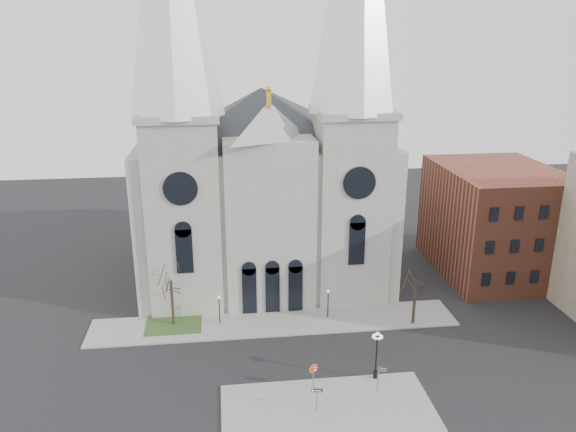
{
  "coord_description": "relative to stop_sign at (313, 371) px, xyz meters",
  "views": [
    {
      "loc": [
        -5.21,
        -43.62,
        30.54
      ],
      "look_at": [
        1.09,
        8.0,
        13.36
      ],
      "focal_mm": 35.0,
      "sensor_mm": 36.0,
      "label": 1
    }
  ],
  "objects": [
    {
      "name": "sidewalk_far",
      "position": [
        -2.23,
        12.3,
        -1.81
      ],
      "size": [
        40.0,
        6.0,
        0.14
      ],
      "primitive_type": "cube",
      "color": "gray",
      "rests_on": "ground"
    },
    {
      "name": "ped_lamp_left",
      "position": [
        -8.23,
        12.8,
        0.45
      ],
      "size": [
        0.32,
        0.32,
        3.26
      ],
      "color": "black",
      "rests_on": "sidewalk_far"
    },
    {
      "name": "sidewalk_near",
      "position": [
        0.77,
        -3.7,
        -1.81
      ],
      "size": [
        18.0,
        10.0,
        0.14
      ],
      "primitive_type": "cube",
      "color": "gray",
      "rests_on": "ground"
    },
    {
      "name": "ground",
      "position": [
        -2.23,
        1.3,
        -1.88
      ],
      "size": [
        160.0,
        160.0,
        0.0
      ],
      "primitive_type": "plane",
      "color": "black",
      "rests_on": "ground"
    },
    {
      "name": "globe_lamp",
      "position": [
        5.92,
        0.8,
        1.25
      ],
      "size": [
        1.06,
        1.06,
        4.77
      ],
      "rotation": [
        0.0,
        0.0,
        0.04
      ],
      "color": "black",
      "rests_on": "sidewalk_near"
    },
    {
      "name": "tree_right",
      "position": [
        12.77,
        10.3,
        2.59
      ],
      "size": [
        3.2,
        3.2,
        6.0
      ],
      "color": "black",
      "rests_on": "ground"
    },
    {
      "name": "ped_lamp_right",
      "position": [
        3.77,
        12.8,
        0.45
      ],
      "size": [
        0.32,
        0.32,
        3.26
      ],
      "color": "black",
      "rests_on": "sidewalk_far"
    },
    {
      "name": "bg_building_brick",
      "position": [
        27.77,
        23.3,
        5.12
      ],
      "size": [
        14.0,
        18.0,
        14.0
      ],
      "primitive_type": "cube",
      "color": "brown",
      "rests_on": "ground"
    },
    {
      "name": "grass_patch",
      "position": [
        -13.23,
        13.3,
        -1.79
      ],
      "size": [
        6.0,
        5.0,
        0.18
      ],
      "primitive_type": "cube",
      "color": "#2E4B20",
      "rests_on": "ground"
    },
    {
      "name": "cathedral",
      "position": [
        -2.23,
        24.16,
        16.6
      ],
      "size": [
        33.0,
        26.66,
        54.0
      ],
      "color": "#9A988F",
      "rests_on": "ground"
    },
    {
      "name": "one_way_sign",
      "position": [
        -0.22,
        -3.06,
        -0.27
      ],
      "size": [
        0.94,
        0.2,
        2.17
      ],
      "rotation": [
        0.0,
        0.0,
        -0.17
      ],
      "color": "slate",
      "rests_on": "sidewalk_near"
    },
    {
      "name": "tree_left",
      "position": [
        -13.23,
        13.3,
        3.7
      ],
      "size": [
        3.2,
        3.2,
        7.5
      ],
      "color": "black",
      "rests_on": "ground"
    },
    {
      "name": "stop_sign",
      "position": [
        0.0,
        0.0,
        0.0
      ],
      "size": [
        0.88,
        0.09,
        2.44
      ],
      "rotation": [
        0.0,
        0.0,
        0.02
      ],
      "color": "slate",
      "rests_on": "sidewalk_near"
    },
    {
      "name": "street_name_sign",
      "position": [
        5.69,
        -1.15,
        -0.27
      ],
      "size": [
        0.79,
        0.25,
        2.52
      ],
      "rotation": [
        0.0,
        0.0,
        -0.24
      ],
      "color": "slate",
      "rests_on": "sidewalk_near"
    }
  ]
}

